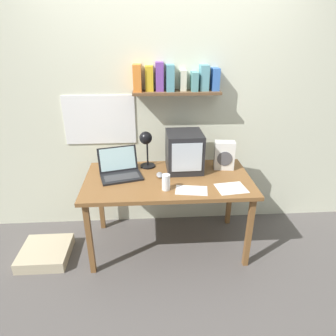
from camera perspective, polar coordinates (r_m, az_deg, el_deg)
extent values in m
plane|color=#565250|center=(3.08, 0.00, -14.26)|extent=(12.00, 12.00, 0.00)
cube|color=beige|center=(2.95, -0.62, 12.24)|extent=(5.60, 0.06, 2.60)
cube|color=white|center=(2.99, -12.87, 8.89)|extent=(0.68, 0.01, 0.47)
cube|color=brown|center=(2.82, 1.66, 14.19)|extent=(0.80, 0.18, 0.02)
cube|color=orange|center=(2.81, -5.89, 16.70)|extent=(0.07, 0.14, 0.23)
cube|color=gold|center=(2.82, -3.60, 16.66)|extent=(0.07, 0.11, 0.22)
cube|color=#74409D|center=(2.82, -1.64, 17.02)|extent=(0.07, 0.12, 0.25)
cube|color=#5495A4|center=(2.81, 0.39, 16.79)|extent=(0.07, 0.15, 0.23)
cube|color=beige|center=(2.84, 2.86, 16.36)|extent=(0.06, 0.11, 0.18)
cube|color=teal|center=(2.84, 5.02, 16.13)|extent=(0.06, 0.15, 0.17)
cube|color=#5A98A6|center=(2.86, 6.87, 16.71)|extent=(0.08, 0.13, 0.22)
cube|color=#3869BD|center=(2.88, 8.97, 16.38)|extent=(0.06, 0.13, 0.20)
cube|color=brown|center=(2.69, 0.00, -2.28)|extent=(1.48, 0.78, 0.03)
cube|color=brown|center=(2.66, -14.72, -12.97)|extent=(0.04, 0.05, 0.70)
cube|color=brown|center=(2.73, 15.16, -11.81)|extent=(0.04, 0.05, 0.70)
cube|color=brown|center=(3.19, -12.72, -5.79)|extent=(0.04, 0.05, 0.70)
cube|color=brown|center=(3.26, 11.69, -5.03)|extent=(0.04, 0.05, 0.70)
cube|color=#232326|center=(2.78, 3.11, 3.17)|extent=(0.33, 0.34, 0.36)
cube|color=silver|center=(2.62, 3.63, 1.99)|extent=(0.27, 0.01, 0.26)
cube|color=black|center=(2.71, -8.86, -1.70)|extent=(0.40, 0.31, 0.02)
cube|color=#38383A|center=(2.69, -8.80, -1.67)|extent=(0.33, 0.20, 0.00)
cube|color=black|center=(2.80, -9.56, 1.74)|extent=(0.37, 0.17, 0.22)
cube|color=silver|center=(2.80, -9.56, 1.74)|extent=(0.33, 0.15, 0.20)
cylinder|color=black|center=(2.91, -3.87, 0.43)|extent=(0.14, 0.14, 0.01)
cylinder|color=black|center=(2.85, -3.96, 3.33)|extent=(0.02, 0.02, 0.30)
sphere|color=black|center=(2.73, -4.27, 5.74)|extent=(0.12, 0.12, 0.12)
cylinder|color=white|center=(2.46, -0.38, -2.72)|extent=(0.07, 0.07, 0.14)
cylinder|color=#4CC656|center=(2.47, -0.38, -3.11)|extent=(0.06, 0.06, 0.10)
cube|color=silver|center=(2.87, 10.66, 2.42)|extent=(0.20, 0.13, 0.27)
cylinder|color=#4C4C51|center=(2.82, 10.75, 1.72)|extent=(0.14, 0.02, 0.14)
ellipsoid|color=gray|center=(2.70, -1.59, -1.32)|extent=(0.06, 0.11, 0.03)
cube|color=silver|center=(2.48, 4.48, -4.26)|extent=(0.28, 0.20, 0.00)
cube|color=silver|center=(2.56, 11.95, -3.80)|extent=(0.27, 0.23, 0.00)
cube|color=#BEB091|center=(3.12, -22.28, -14.73)|extent=(0.44, 0.44, 0.11)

